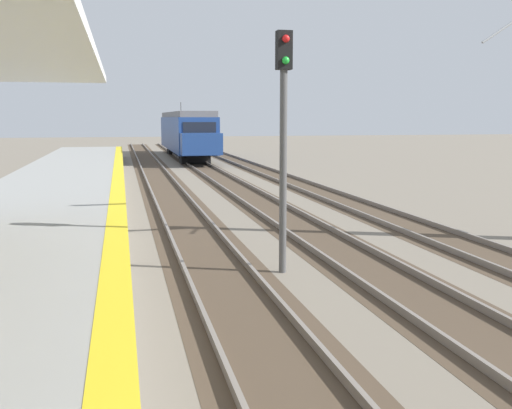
# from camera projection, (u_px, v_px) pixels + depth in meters

# --- Properties ---
(station_platform) EXTENTS (5.00, 80.00, 0.91)m
(station_platform) POSITION_uv_depth(u_px,v_px,m) (3.00, 265.00, 11.84)
(station_platform) COLOR #999993
(station_platform) RESTS_ON ground
(track_pair_nearest_platform) EXTENTS (2.34, 120.00, 0.16)m
(track_pair_nearest_platform) POSITION_uv_depth(u_px,v_px,m) (195.00, 236.00, 16.73)
(track_pair_nearest_platform) COLOR #4C3D2D
(track_pair_nearest_platform) RESTS_ON ground
(track_pair_middle) EXTENTS (2.34, 120.00, 0.16)m
(track_pair_middle) POSITION_uv_depth(u_px,v_px,m) (309.00, 231.00, 17.48)
(track_pair_middle) COLOR #4C3D2D
(track_pair_middle) RESTS_ON ground
(track_pair_far_side) EXTENTS (2.34, 120.00, 0.16)m
(track_pair_far_side) POSITION_uv_depth(u_px,v_px,m) (413.00, 226.00, 18.24)
(track_pair_far_side) COLOR #4C3D2D
(track_pair_far_side) RESTS_ON ground
(approaching_train) EXTENTS (2.93, 19.60, 4.76)m
(approaching_train) POSITION_uv_depth(u_px,v_px,m) (186.00, 132.00, 49.25)
(approaching_train) COLOR navy
(approaching_train) RESTS_ON ground
(rail_signal_post) EXTENTS (0.32, 0.34, 5.20)m
(rail_signal_post) POSITION_uv_depth(u_px,v_px,m) (283.00, 127.00, 12.53)
(rail_signal_post) COLOR #4C4C4C
(rail_signal_post) RESTS_ON ground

